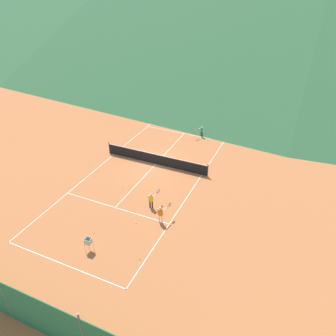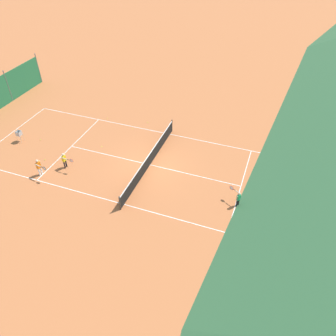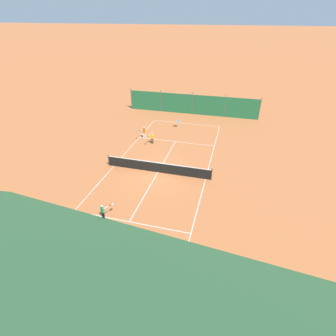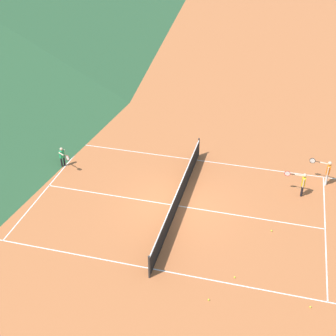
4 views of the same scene
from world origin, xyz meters
TOP-DOWN VIEW (x-y plane):
  - ground_plane at (0.00, 0.00)m, footprint 600.00×600.00m
  - court_line_markings at (0.00, 0.00)m, footprint 8.25×23.85m
  - tennis_net at (0.00, 0.00)m, footprint 9.18×0.08m
  - player_far_baseline at (1.76, 6.45)m, footprint 0.72×0.80m
  - player_near_baseline at (-2.56, 9.76)m, footprint 0.78×0.91m
  - player_near_service at (3.53, -6.44)m, footprint 0.57×1.01m
  - player_far_service at (2.28, -5.31)m, footprint 0.43×0.99m
  - tennis_ball_service_box at (0.13, -9.12)m, footprint 0.07×0.07m
  - tennis_ball_near_corner at (-5.08, -2.34)m, footprint 0.07×0.07m
  - tennis_ball_alley_right at (-0.72, -4.21)m, footprint 0.07×0.07m
  - tennis_ball_by_net_right at (2.10, -7.23)m, footprint 0.07×0.07m
  - tennis_ball_mid_court at (2.50, 8.51)m, footprint 0.07×0.07m
  - tennis_ball_by_net_left at (-3.77, -3.08)m, footprint 0.07×0.07m
  - tennis_ball_far_corner at (-4.50, -5.81)m, footprint 0.07×0.07m
  - ball_hopper at (0.75, -10.41)m, footprint 0.36×0.36m

SIDE VIEW (x-z plane):
  - ground_plane at x=0.00m, z-range 0.00..0.00m
  - court_line_markings at x=0.00m, z-range 0.00..0.01m
  - tennis_ball_service_box at x=0.13m, z-range 0.00..0.07m
  - tennis_ball_near_corner at x=-5.08m, z-range 0.00..0.07m
  - tennis_ball_alley_right at x=-0.72m, z-range 0.00..0.07m
  - tennis_ball_by_net_right at x=2.10m, z-range 0.00..0.07m
  - tennis_ball_mid_court at x=2.50m, z-range 0.00..0.07m
  - tennis_ball_by_net_left at x=-3.77m, z-range 0.00..0.07m
  - tennis_ball_far_corner at x=-4.50m, z-range 0.00..0.07m
  - tennis_net at x=0.00m, z-range -0.03..1.03m
  - player_far_baseline at x=1.76m, z-range 0.10..1.18m
  - ball_hopper at x=0.75m, z-range 0.21..1.10m
  - player_far_service at x=2.28m, z-range 0.10..1.29m
  - player_near_baseline at x=-2.56m, z-range 0.10..1.36m
  - player_near_service at x=3.53m, z-range 0.11..1.37m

